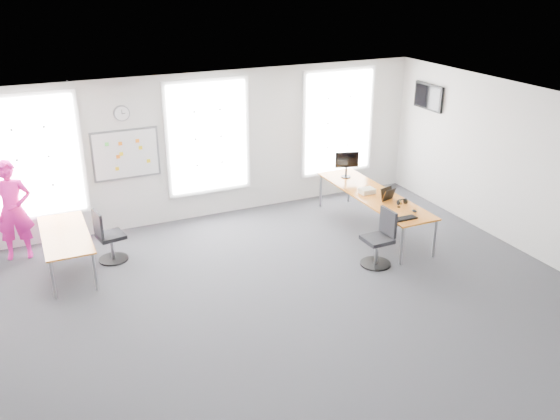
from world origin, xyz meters
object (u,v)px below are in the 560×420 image
chair_right (380,241)px  person (13,210)px  monitor (347,162)px  desk_right (373,196)px  chair_left (108,239)px  headphones (402,202)px  keyboard (405,219)px  desk_left (65,237)px

chair_right → person: size_ratio=0.56×
monitor → person: bearing=-169.6°
desk_right → monitor: bearing=89.6°
chair_left → headphones: (5.18, -1.47, 0.38)m
desk_right → chair_left: bearing=171.2°
headphones → monitor: size_ratio=0.34×
desk_right → chair_right: bearing=-117.9°
keyboard → monitor: size_ratio=0.80×
chair_right → headphones: (0.87, 0.63, 0.36)m
chair_left → person: size_ratio=0.54×
chair_left → monitor: 5.07m
desk_left → person: 1.21m
desk_left → keyboard: (5.53, -2.00, 0.13)m
chair_left → person: (-1.45, 0.84, 0.48)m
desk_right → desk_left: desk_right is taller
person → keyboard: bearing=-16.6°
monitor → chair_left: bearing=-161.4°
person → headphones: size_ratio=9.53×
keyboard → headphones: (0.35, 0.60, 0.04)m
monitor → chair_right: bearing=-91.2°
chair_right → keyboard: bearing=91.6°
headphones → monitor: (-0.17, 1.76, 0.28)m
person → chair_left: bearing=-21.9°
chair_right → monitor: monitor is taller
desk_left → person: bearing=129.3°
chair_left → person: 1.74m
headphones → person: bearing=143.5°
chair_left → headphones: size_ratio=5.14×
desk_right → desk_left: 5.75m
chair_right → person: 6.48m
desk_left → monitor: (5.71, 0.36, 0.45)m
person → desk_left: bearing=-42.4°
desk_right → monitor: monitor is taller
person → headphones: bearing=-11.0°
person → keyboard: (6.28, -2.91, -0.14)m
desk_left → keyboard: keyboard is taller
chair_right → monitor: (0.71, 2.39, 0.65)m
desk_left → chair_left: 0.73m
desk_right → headphones: bearing=-75.8°
keyboard → person: bearing=155.2°
desk_left → keyboard: bearing=-19.9°
desk_left → headphones: size_ratio=9.99×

